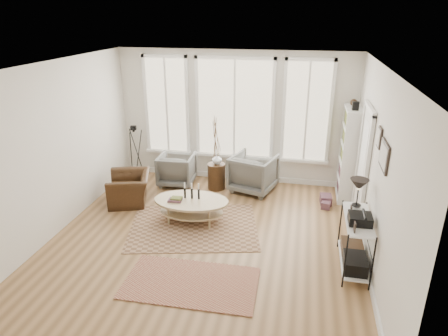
% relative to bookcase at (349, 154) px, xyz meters
% --- Properties ---
extents(room, '(5.50, 5.54, 2.90)m').
position_rel_bookcase_xyz_m(room, '(-2.42, -2.20, 0.47)').
color(room, '#9E7549').
rests_on(room, ground).
extents(bay_window, '(4.14, 0.12, 2.24)m').
position_rel_bookcase_xyz_m(bay_window, '(-2.44, 0.49, 0.65)').
color(bay_window, '#CFBA82').
rests_on(bay_window, ground).
extents(door, '(0.09, 1.06, 2.22)m').
position_rel_bookcase_xyz_m(door, '(0.13, -1.08, 0.17)').
color(door, silver).
rests_on(door, ground).
extents(bookcase, '(0.31, 0.85, 2.06)m').
position_rel_bookcase_xyz_m(bookcase, '(0.00, 0.00, 0.00)').
color(bookcase, white).
rests_on(bookcase, ground).
extents(low_shelf, '(0.38, 1.08, 1.30)m').
position_rel_bookcase_xyz_m(low_shelf, '(-0.06, -2.52, -0.44)').
color(low_shelf, white).
rests_on(low_shelf, ground).
extents(wall_art, '(0.04, 0.88, 0.44)m').
position_rel_bookcase_xyz_m(wall_art, '(0.14, -2.49, 0.92)').
color(wall_art, black).
rests_on(wall_art, ground).
extents(rug_main, '(2.58, 2.16, 0.01)m').
position_rel_bookcase_xyz_m(rug_main, '(-2.75, -1.85, -0.95)').
color(rug_main, brown).
rests_on(rug_main, ground).
extents(rug_runner, '(1.92, 1.09, 0.01)m').
position_rel_bookcase_xyz_m(rug_runner, '(-2.35, -3.41, -0.94)').
color(rug_runner, maroon).
rests_on(rug_runner, ground).
extents(coffee_table, '(1.39, 0.91, 0.63)m').
position_rel_bookcase_xyz_m(coffee_table, '(-2.85, -1.64, -0.62)').
color(coffee_table, tan).
rests_on(coffee_table, ground).
extents(armchair_left, '(0.79, 0.81, 0.71)m').
position_rel_bookcase_xyz_m(armchair_left, '(-3.63, -0.06, -0.60)').
color(armchair_left, '#62635E').
rests_on(armchair_left, ground).
extents(armchair_right, '(1.08, 1.10, 0.81)m').
position_rel_bookcase_xyz_m(armchair_right, '(-1.91, -0.06, -0.55)').
color(armchair_right, '#62635E').
rests_on(armchair_right, ground).
extents(side_table, '(0.38, 0.38, 1.60)m').
position_rel_bookcase_xyz_m(side_table, '(-2.71, -0.12, -0.19)').
color(side_table, '#382212').
rests_on(side_table, ground).
extents(vase, '(0.27, 0.27, 0.22)m').
position_rel_bookcase_xyz_m(vase, '(-2.70, -0.10, -0.27)').
color(vase, silver).
rests_on(vase, side_table).
extents(accent_chair, '(1.12, 1.05, 0.60)m').
position_rel_bookcase_xyz_m(accent_chair, '(-4.29, -1.11, -0.66)').
color(accent_chair, '#382212').
rests_on(accent_chair, ground).
extents(tripod_camera, '(0.44, 0.44, 1.26)m').
position_rel_bookcase_xyz_m(tripod_camera, '(-4.64, 0.06, -0.37)').
color(tripod_camera, black).
rests_on(tripod_camera, ground).
extents(book_stack_near, '(0.24, 0.29, 0.18)m').
position_rel_bookcase_xyz_m(book_stack_near, '(-0.39, -0.40, -0.87)').
color(book_stack_near, maroon).
rests_on(book_stack_near, ground).
extents(book_stack_far, '(0.20, 0.24, 0.14)m').
position_rel_bookcase_xyz_m(book_stack_far, '(-0.39, -0.60, -0.89)').
color(book_stack_far, maroon).
rests_on(book_stack_far, ground).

